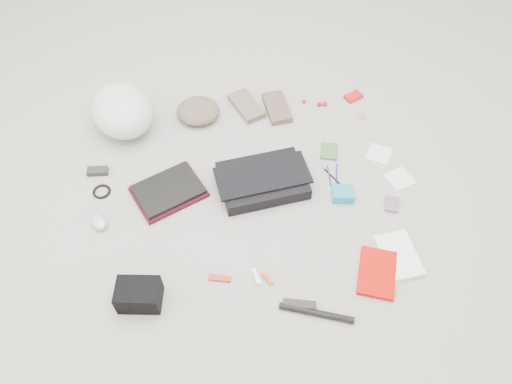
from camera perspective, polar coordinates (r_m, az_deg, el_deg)
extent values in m
plane|color=gray|center=(2.33, 0.00, -0.74)|extent=(4.00, 4.00, 0.00)
cube|color=black|center=(2.35, 0.75, 1.31)|extent=(0.41, 0.30, 0.07)
cube|color=black|center=(2.32, 0.76, 1.91)|extent=(0.45, 0.22, 0.01)
cube|color=#3D0B15|center=(2.38, -9.93, -0.01)|extent=(0.37, 0.33, 0.02)
cube|color=black|center=(2.36, -10.00, 0.29)|extent=(0.35, 0.30, 0.02)
ellipsoid|color=silver|center=(2.65, -15.08, 8.96)|extent=(0.41, 0.46, 0.22)
ellipsoid|color=brown|center=(2.68, -6.62, 9.20)|extent=(0.28, 0.27, 0.08)
cube|color=#6B5C4F|center=(2.72, -1.10, 9.83)|extent=(0.18, 0.25, 0.03)
cube|color=brown|center=(2.71, 2.40, 9.61)|extent=(0.12, 0.23, 0.03)
cube|color=black|center=(2.53, -17.64, 2.29)|extent=(0.10, 0.06, 0.03)
torus|color=black|center=(2.46, -17.23, 0.06)|extent=(0.09, 0.09, 0.01)
ellipsoid|color=#AAAAAF|center=(2.34, -17.53, -3.20)|extent=(0.10, 0.12, 0.04)
cube|color=black|center=(2.07, -13.24, -11.37)|extent=(0.19, 0.16, 0.11)
cube|color=#A72918|center=(2.11, -4.15, -9.80)|extent=(0.10, 0.05, 0.01)
cylinder|color=white|center=(2.10, 0.08, -9.64)|extent=(0.03, 0.08, 0.02)
cylinder|color=#C1501C|center=(2.10, 1.31, -9.81)|extent=(0.04, 0.07, 0.02)
cube|color=black|center=(2.05, 4.97, -12.71)|extent=(0.14, 0.07, 0.03)
cylinder|color=black|center=(2.05, 6.90, -13.56)|extent=(0.28, 0.15, 0.03)
cube|color=red|center=(2.17, 13.67, -8.98)|extent=(0.23, 0.27, 0.02)
cube|color=white|center=(2.24, 15.99, -6.99)|extent=(0.15, 0.23, 0.02)
cube|color=#326331|center=(2.54, 8.34, 4.63)|extent=(0.11, 0.13, 0.01)
cylinder|color=#1F2BA5|center=(2.44, 8.36, 1.88)|extent=(0.03, 0.13, 0.01)
cylinder|color=black|center=(2.43, 8.75, 1.72)|extent=(0.06, 0.12, 0.01)
cylinder|color=navy|center=(2.45, 9.20, 2.10)|extent=(0.04, 0.12, 0.01)
cube|color=teal|center=(2.35, 9.90, -0.25)|extent=(0.11, 0.10, 0.05)
cube|color=slate|center=(2.39, 15.25, -1.36)|extent=(0.09, 0.10, 0.02)
cube|color=silver|center=(2.58, 13.86, 4.24)|extent=(0.16, 0.16, 0.01)
cube|color=silver|center=(2.50, 16.08, 1.45)|extent=(0.14, 0.14, 0.01)
sphere|color=#AA1124|center=(2.77, 5.50, 10.30)|extent=(0.03, 0.03, 0.02)
sphere|color=#AC0016|center=(2.76, 7.26, 9.93)|extent=(0.03, 0.03, 0.03)
sphere|color=red|center=(2.77, 7.88, 9.99)|extent=(0.03, 0.03, 0.03)
cube|color=red|center=(2.84, 11.08, 10.66)|extent=(0.11, 0.09, 0.02)
cube|color=gray|center=(2.75, 12.00, 8.49)|extent=(0.05, 0.06, 0.00)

